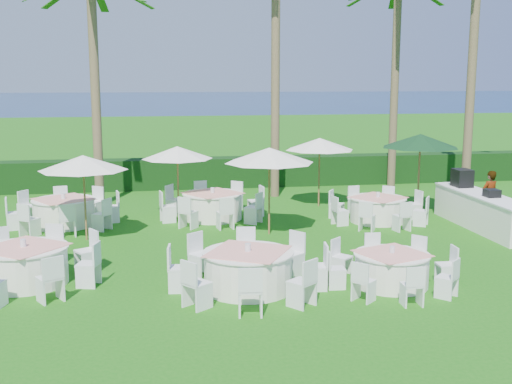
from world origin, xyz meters
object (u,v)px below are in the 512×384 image
Objects in this scene: banquet_table_b at (248,269)px; umbrella_a at (83,163)px; banquet_table_f at (378,209)px; umbrella_d at (320,144)px; banquet_table_c at (391,268)px; buffet_table at (482,210)px; banquet_table_e at (213,205)px; umbrella_c at (177,153)px; umbrella_b at (269,155)px; staff_person at (489,196)px; banquet_table_d at (64,211)px; banquet_table_a at (25,264)px; umbrella_green at (420,141)px.

banquet_table_b is 6.40m from umbrella_a.
umbrella_d reaches higher than banquet_table_f.
banquet_table_c is 6.49m from buffet_table.
banquet_table_f is at bearing 153.29° from buffet_table.
banquet_table_e is at bearing 166.20° from banquet_table_f.
banquet_table_c is at bearing -107.21° from banquet_table_f.
umbrella_a is at bearing -136.28° from umbrella_c.
banquet_table_b is at bearing 175.90° from banquet_table_c.
banquet_table_e is 0.74× the size of buffet_table.
umbrella_a reaches higher than umbrella_c.
umbrella_b is 7.25m from staff_person.
buffet_table is at bearing -11.04° from banquet_table_d.
umbrella_a is 3.66m from umbrella_c.
umbrella_b is 1.60× the size of staff_person.
banquet_table_f is (9.68, 4.57, -0.03)m from banquet_table_a.
umbrella_b is at bearing -58.15° from banquet_table_e.
banquet_table_e is (-0.07, 6.98, -0.00)m from banquet_table_b.
umbrella_b is at bearing 109.65° from banquet_table_c.
buffet_table reaches higher than banquet_table_b.
banquet_table_e is at bearing -159.80° from umbrella_d.
banquet_table_a is at bearing -120.03° from umbrella_c.
banquet_table_b is at bearing -150.29° from buffet_table.
staff_person is at bearing 1.91° from umbrella_a.
banquet_table_c is at bearing -94.42° from umbrella_d.
banquet_table_c is 8.25m from umbrella_green.
umbrella_a is at bearing 127.73° from banquet_table_b.
banquet_table_b reaches higher than banquet_table_f.
umbrella_green is (1.81, 1.15, 1.97)m from banquet_table_f.
banquet_table_b is 9.85m from umbrella_green.
banquet_table_c is (3.10, -0.22, -0.06)m from banquet_table_b.
umbrella_a is (0.82, -1.89, 1.71)m from banquet_table_d.
banquet_table_d is 13.09m from staff_person.
staff_person reaches higher than banquet_table_a.
umbrella_green is at bearing 109.96° from buffet_table.
banquet_table_a is at bearing -128.78° from banquet_table_e.
banquet_table_d is 12.50m from buffet_table.
umbrella_green is (2.99, -1.49, 0.21)m from umbrella_d.
umbrella_green is (11.48, 5.71, 1.94)m from banquet_table_a.
banquet_table_e is at bearing -25.36° from staff_person.
umbrella_c is at bearing 43.72° from umbrella_a.
banquet_table_f is at bearing 49.29° from banquet_table_b.
umbrella_b is (-1.77, 4.95, 1.89)m from banquet_table_c.
banquet_table_a is 10.70m from banquet_table_f.
umbrella_b is 1.11× the size of umbrella_c.
banquet_table_f is 1.34× the size of umbrella_c.
umbrella_a reaches higher than banquet_table_f.
banquet_table_f is 4.20m from umbrella_b.
umbrella_d is at bearing 114.14° from banquet_table_f.
banquet_table_a is 11.27m from umbrella_d.
umbrella_green is (5.43, 2.17, 0.11)m from umbrella_b.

